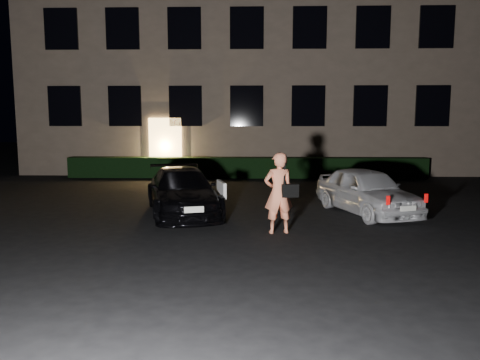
{
  "coord_description": "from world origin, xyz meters",
  "views": [
    {
      "loc": [
        0.29,
        -9.1,
        2.46
      ],
      "look_at": [
        -0.03,
        2.0,
        1.01
      ],
      "focal_mm": 35.0,
      "sensor_mm": 36.0,
      "label": 1
    }
  ],
  "objects": [
    {
      "name": "hedge",
      "position": [
        0.0,
        10.5,
        0.42
      ],
      "size": [
        15.0,
        0.7,
        0.85
      ],
      "primitive_type": "cube",
      "color": "black",
      "rests_on": "ground"
    },
    {
      "name": "ground",
      "position": [
        0.0,
        0.0,
        0.0
      ],
      "size": [
        80.0,
        80.0,
        0.0
      ],
      "primitive_type": "plane",
      "color": "black",
      "rests_on": "ground"
    },
    {
      "name": "building",
      "position": [
        -0.0,
        14.99,
        6.0
      ],
      "size": [
        20.0,
        8.11,
        12.0
      ],
      "color": "#726051",
      "rests_on": "ground"
    },
    {
      "name": "sedan",
      "position": [
        -1.55,
        2.83,
        0.59
      ],
      "size": [
        2.68,
        4.36,
        1.18
      ],
      "rotation": [
        0.0,
        0.0,
        0.27
      ],
      "color": "black",
      "rests_on": "ground"
    },
    {
      "name": "hatch",
      "position": [
        3.24,
        3.01,
        0.6
      ],
      "size": [
        2.48,
        3.81,
        1.21
      ],
      "rotation": [
        0.0,
        0.0,
        0.32
      ],
      "color": "silver",
      "rests_on": "ground"
    },
    {
      "name": "man",
      "position": [
        0.84,
        0.85,
        0.88
      ],
      "size": [
        0.79,
        0.54,
        1.75
      ],
      "rotation": [
        0.0,
        0.0,
        3.35
      ],
      "color": "#FB8961",
      "rests_on": "ground"
    }
  ]
}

